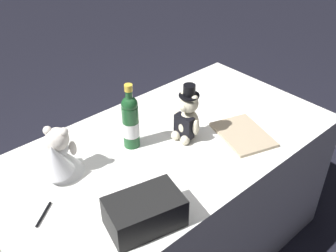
{
  "coord_description": "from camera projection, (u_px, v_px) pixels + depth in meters",
  "views": [
    {
      "loc": [
        -0.99,
        -1.1,
        1.88
      ],
      "look_at": [
        0.0,
        0.0,
        0.87
      ],
      "focal_mm": 41.95,
      "sensor_mm": 36.0,
      "label": 1
    }
  ],
  "objects": [
    {
      "name": "teddy_bear_groom",
      "position": [
        187.0,
        118.0,
        1.83
      ],
      "size": [
        0.14,
        0.15,
        0.28
      ],
      "color": "beige",
      "rests_on": "reception_table"
    },
    {
      "name": "gift_case_black",
      "position": [
        145.0,
        212.0,
        1.41
      ],
      "size": [
        0.3,
        0.23,
        0.12
      ],
      "color": "black",
      "rests_on": "reception_table"
    },
    {
      "name": "champagne_bottle",
      "position": [
        131.0,
        121.0,
        1.77
      ],
      "size": [
        0.08,
        0.08,
        0.32
      ],
      "color": "#1A4B24",
      "rests_on": "reception_table"
    },
    {
      "name": "signing_pen",
      "position": [
        44.0,
        213.0,
        1.48
      ],
      "size": [
        0.11,
        0.09,
        0.01
      ],
      "color": "black",
      "rests_on": "reception_table"
    },
    {
      "name": "guestbook",
      "position": [
        243.0,
        134.0,
        1.9
      ],
      "size": [
        0.29,
        0.34,
        0.02
      ],
      "primitive_type": "cube",
      "rotation": [
        0.0,
        0.0,
        -0.32
      ],
      "color": "tan",
      "rests_on": "reception_table"
    },
    {
      "name": "reception_table",
      "position": [
        168.0,
        202.0,
        2.07
      ],
      "size": [
        1.67,
        0.89,
        0.77
      ],
      "primitive_type": "cube",
      "color": "white",
      "rests_on": "ground_plane"
    },
    {
      "name": "teddy_bear_bride",
      "position": [
        59.0,
        156.0,
        1.62
      ],
      "size": [
        0.24,
        0.23,
        0.23
      ],
      "color": "white",
      "rests_on": "reception_table"
    },
    {
      "name": "ground_plane",
      "position": [
        168.0,
        249.0,
        2.29
      ],
      "size": [
        12.0,
        12.0,
        0.0
      ],
      "primitive_type": "plane",
      "color": "black"
    }
  ]
}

